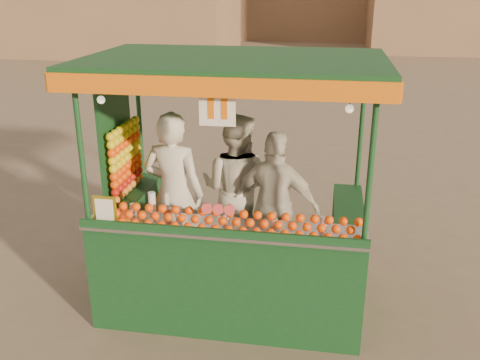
% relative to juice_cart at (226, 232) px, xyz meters
% --- Properties ---
extents(ground, '(90.00, 90.00, 0.00)m').
position_rel_juice_cart_xyz_m(ground, '(0.31, 0.18, -0.83)').
color(ground, brown).
rests_on(ground, ground).
extents(juice_cart, '(2.82, 1.83, 2.57)m').
position_rel_juice_cart_xyz_m(juice_cart, '(0.00, 0.00, 0.00)').
color(juice_cart, '#0E361D').
rests_on(juice_cart, ground).
extents(vendor_left, '(0.67, 0.48, 1.73)m').
position_rel_juice_cart_xyz_m(vendor_left, '(-0.57, 0.11, 0.33)').
color(vendor_left, beige).
rests_on(vendor_left, ground).
extents(vendor_middle, '(0.91, 0.77, 1.65)m').
position_rel_juice_cart_xyz_m(vendor_middle, '(0.01, 0.49, 0.29)').
color(vendor_middle, beige).
rests_on(vendor_middle, ground).
extents(vendor_right, '(0.97, 0.55, 1.56)m').
position_rel_juice_cart_xyz_m(vendor_right, '(0.48, 0.17, 0.25)').
color(vendor_right, beige).
rests_on(vendor_right, ground).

